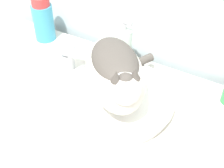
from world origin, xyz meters
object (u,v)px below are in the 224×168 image
(cat, at_px, (116,72))
(faucet, at_px, (68,53))
(soap_pump_bottle, at_px, (123,47))
(mouthwash_bottle, at_px, (43,19))

(cat, xyz_separation_m, faucet, (-0.21, 0.06, -0.05))
(faucet, xyz_separation_m, soap_pump_bottle, (0.13, 0.13, -0.01))
(soap_pump_bottle, bearing_deg, cat, -67.43)
(faucet, relative_size, soap_pump_bottle, 0.76)
(mouthwash_bottle, distance_m, soap_pump_bottle, 0.35)
(faucet, distance_m, mouthwash_bottle, 0.25)
(cat, bearing_deg, soap_pump_bottle, 160.41)
(cat, distance_m, faucet, 0.23)
(cat, height_order, faucet, cat)
(cat, xyz_separation_m, mouthwash_bottle, (-0.43, 0.19, -0.05))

